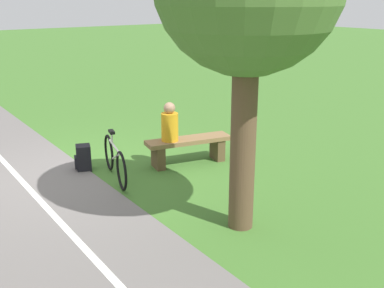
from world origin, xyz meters
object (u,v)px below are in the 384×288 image
object	(u,v)px
bench	(189,146)
bicycle	(115,160)
person_seated	(170,124)
backpack	(83,158)

from	to	relation	value
bench	bicycle	size ratio (longest dim) A/B	1.04
person_seated	backpack	distance (m)	1.70
backpack	person_seated	bearing A→B (deg)	150.69
bench	bicycle	xyz separation A→B (m)	(1.50, -0.13, 0.01)
person_seated	backpack	xyz separation A→B (m)	(1.39, -0.78, -0.59)
person_seated	bicycle	bearing A→B (deg)	10.98
bench	person_seated	distance (m)	0.61
bench	person_seated	world-z (taller)	person_seated
bench	backpack	size ratio (longest dim) A/B	3.54
person_seated	bicycle	world-z (taller)	person_seated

